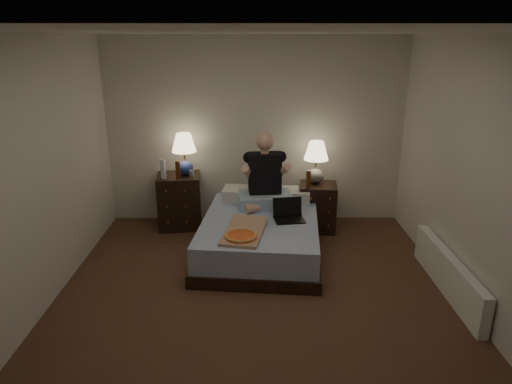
{
  "coord_description": "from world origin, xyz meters",
  "views": [
    {
      "loc": [
        -0.03,
        -3.83,
        2.46
      ],
      "look_at": [
        0.0,
        0.9,
        0.85
      ],
      "focal_mm": 32.0,
      "sensor_mm": 36.0,
      "label": 1
    }
  ],
  "objects_px": {
    "bed": "(260,236)",
    "lamp_right": "(316,162)",
    "nightstand_right": "(317,207)",
    "pizza_box": "(241,237)",
    "beer_bottle_right": "(308,179)",
    "radiator": "(448,274)",
    "soda_can": "(191,174)",
    "person": "(265,170)",
    "water_bottle": "(163,169)",
    "laptop": "(289,211)",
    "lamp_left": "(184,155)",
    "nightstand_left": "(180,201)",
    "beer_bottle_left": "(178,170)"
  },
  "relations": [
    {
      "from": "bed",
      "to": "lamp_right",
      "type": "relative_size",
      "value": 3.16
    },
    {
      "from": "nightstand_right",
      "to": "pizza_box",
      "type": "height_order",
      "value": "nightstand_right"
    },
    {
      "from": "beer_bottle_right",
      "to": "radiator",
      "type": "relative_size",
      "value": 0.14
    },
    {
      "from": "beer_bottle_right",
      "to": "radiator",
      "type": "xyz_separation_m",
      "value": [
        1.26,
        -1.49,
        -0.54
      ]
    },
    {
      "from": "soda_can",
      "to": "person",
      "type": "distance_m",
      "value": 1.01
    },
    {
      "from": "water_bottle",
      "to": "laptop",
      "type": "bearing_deg",
      "value": -26.01
    },
    {
      "from": "person",
      "to": "lamp_left",
      "type": "bearing_deg",
      "value": 153.04
    },
    {
      "from": "nightstand_left",
      "to": "soda_can",
      "type": "distance_m",
      "value": 0.47
    },
    {
      "from": "nightstand_right",
      "to": "beer_bottle_right",
      "type": "relative_size",
      "value": 2.73
    },
    {
      "from": "lamp_right",
      "to": "soda_can",
      "type": "relative_size",
      "value": 5.6
    },
    {
      "from": "laptop",
      "to": "beer_bottle_right",
      "type": "bearing_deg",
      "value": 57.97
    },
    {
      "from": "lamp_right",
      "to": "radiator",
      "type": "relative_size",
      "value": 0.35
    },
    {
      "from": "bed",
      "to": "person",
      "type": "xyz_separation_m",
      "value": [
        0.07,
        0.43,
        0.69
      ]
    },
    {
      "from": "nightstand_right",
      "to": "water_bottle",
      "type": "relative_size",
      "value": 2.51
    },
    {
      "from": "lamp_left",
      "to": "beer_bottle_right",
      "type": "distance_m",
      "value": 1.65
    },
    {
      "from": "beer_bottle_left",
      "to": "person",
      "type": "height_order",
      "value": "person"
    },
    {
      "from": "bed",
      "to": "nightstand_right",
      "type": "bearing_deg",
      "value": 48.82
    },
    {
      "from": "lamp_left",
      "to": "person",
      "type": "xyz_separation_m",
      "value": [
        1.05,
        -0.42,
        -0.1
      ]
    },
    {
      "from": "lamp_left",
      "to": "soda_can",
      "type": "bearing_deg",
      "value": -51.17
    },
    {
      "from": "nightstand_left",
      "to": "pizza_box",
      "type": "bearing_deg",
      "value": -65.39
    },
    {
      "from": "soda_can",
      "to": "beer_bottle_right",
      "type": "xyz_separation_m",
      "value": [
        1.51,
        -0.13,
        -0.03
      ]
    },
    {
      "from": "lamp_left",
      "to": "soda_can",
      "type": "relative_size",
      "value": 5.6
    },
    {
      "from": "beer_bottle_right",
      "to": "person",
      "type": "distance_m",
      "value": 0.6
    },
    {
      "from": "lamp_left",
      "to": "pizza_box",
      "type": "distance_m",
      "value": 1.73
    },
    {
      "from": "bed",
      "to": "radiator",
      "type": "bearing_deg",
      "value": -19.75
    },
    {
      "from": "pizza_box",
      "to": "water_bottle",
      "type": "bearing_deg",
      "value": 138.72
    },
    {
      "from": "lamp_right",
      "to": "pizza_box",
      "type": "bearing_deg",
      "value": -124.13
    },
    {
      "from": "lamp_left",
      "to": "lamp_right",
      "type": "bearing_deg",
      "value": -1.7
    },
    {
      "from": "lamp_right",
      "to": "person",
      "type": "height_order",
      "value": "person"
    },
    {
      "from": "lamp_right",
      "to": "radiator",
      "type": "bearing_deg",
      "value": -56.11
    },
    {
      "from": "bed",
      "to": "soda_can",
      "type": "xyz_separation_m",
      "value": [
        -0.89,
        0.74,
        0.55
      ]
    },
    {
      "from": "lamp_left",
      "to": "laptop",
      "type": "distance_m",
      "value": 1.67
    },
    {
      "from": "nightstand_right",
      "to": "radiator",
      "type": "distance_m",
      "value": 1.96
    },
    {
      "from": "nightstand_right",
      "to": "person",
      "type": "height_order",
      "value": "person"
    },
    {
      "from": "nightstand_right",
      "to": "lamp_left",
      "type": "bearing_deg",
      "value": -177.95
    },
    {
      "from": "lamp_left",
      "to": "pizza_box",
      "type": "relative_size",
      "value": 0.74
    },
    {
      "from": "nightstand_left",
      "to": "lamp_right",
      "type": "height_order",
      "value": "lamp_right"
    },
    {
      "from": "lamp_left",
      "to": "water_bottle",
      "type": "relative_size",
      "value": 2.24
    },
    {
      "from": "radiator",
      "to": "water_bottle",
      "type": "bearing_deg",
      "value": 152.84
    },
    {
      "from": "lamp_left",
      "to": "person",
      "type": "distance_m",
      "value": 1.14
    },
    {
      "from": "beer_bottle_left",
      "to": "laptop",
      "type": "distance_m",
      "value": 1.61
    },
    {
      "from": "bed",
      "to": "person",
      "type": "height_order",
      "value": "person"
    },
    {
      "from": "beer_bottle_right",
      "to": "bed",
      "type": "bearing_deg",
      "value": -135.93
    },
    {
      "from": "laptop",
      "to": "radiator",
      "type": "bearing_deg",
      "value": -36.93
    },
    {
      "from": "lamp_left",
      "to": "pizza_box",
      "type": "xyz_separation_m",
      "value": [
        0.77,
        -1.45,
        -0.52
      ]
    },
    {
      "from": "beer_bottle_right",
      "to": "radiator",
      "type": "distance_m",
      "value": 2.03
    },
    {
      "from": "bed",
      "to": "lamp_right",
      "type": "distance_m",
      "value": 1.29
    },
    {
      "from": "beer_bottle_right",
      "to": "laptop",
      "type": "bearing_deg",
      "value": -113.42
    },
    {
      "from": "person",
      "to": "laptop",
      "type": "distance_m",
      "value": 0.66
    },
    {
      "from": "lamp_right",
      "to": "beer_bottle_right",
      "type": "bearing_deg",
      "value": -119.72
    }
  ]
}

